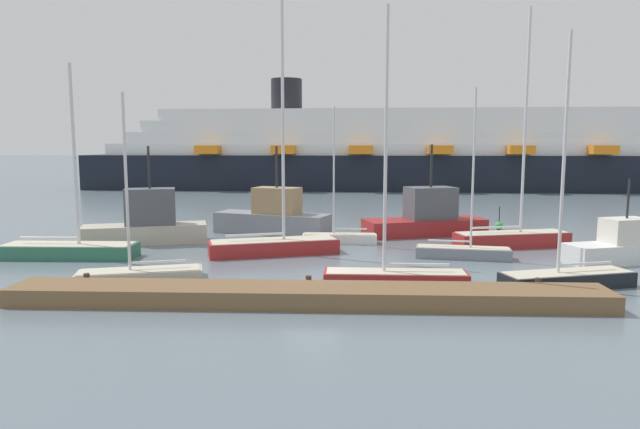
% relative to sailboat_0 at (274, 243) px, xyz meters
% --- Properties ---
extents(ground_plane, '(600.00, 600.00, 0.00)m').
position_rel_sailboat_0_xyz_m(ground_plane, '(2.47, -6.22, -0.66)').
color(ground_plane, slate).
extents(dock_pier, '(22.75, 2.37, 0.83)m').
position_rel_sailboat_0_xyz_m(dock_pier, '(2.47, -9.67, -0.31)').
color(dock_pier, brown).
rests_on(dock_pier, ground_plane).
extents(sailboat_0, '(7.37, 3.94, 14.22)m').
position_rel_sailboat_0_xyz_m(sailboat_0, '(0.00, 0.00, 0.00)').
color(sailboat_0, maroon).
rests_on(sailboat_0, ground_plane).
extents(sailboat_1, '(5.09, 2.03, 9.00)m').
position_rel_sailboat_0_xyz_m(sailboat_1, '(10.28, -0.70, -0.21)').
color(sailboat_1, gray).
rests_on(sailboat_1, ground_plane).
extents(sailboat_2, '(7.14, 2.01, 10.26)m').
position_rel_sailboat_0_xyz_m(sailboat_2, '(-10.89, -1.49, -0.14)').
color(sailboat_2, '#2D6B51').
rests_on(sailboat_2, ground_plane).
extents(sailboat_3, '(5.97, 3.01, 10.65)m').
position_rel_sailboat_0_xyz_m(sailboat_3, '(13.40, -6.68, -0.15)').
color(sailboat_3, black).
rests_on(sailboat_3, ground_plane).
extents(sailboat_4, '(5.64, 2.88, 8.31)m').
position_rel_sailboat_0_xyz_m(sailboat_4, '(-5.27, -6.20, -0.27)').
color(sailboat_4, '#BCB29E').
rests_on(sailboat_4, ground_plane).
extents(sailboat_5, '(4.57, 1.10, 8.36)m').
position_rel_sailboat_0_xyz_m(sailboat_5, '(3.61, 3.61, -0.23)').
color(sailboat_5, white).
rests_on(sailboat_5, ground_plane).
extents(sailboat_6, '(6.30, 1.46, 11.84)m').
position_rel_sailboat_0_xyz_m(sailboat_6, '(6.13, -6.27, -0.08)').
color(sailboat_6, maroon).
rests_on(sailboat_6, ground_plane).
extents(sailboat_7, '(7.06, 3.23, 13.88)m').
position_rel_sailboat_0_xyz_m(sailboat_7, '(13.89, 2.79, 0.02)').
color(sailboat_7, maroon).
rests_on(sailboat_7, ground_plane).
extents(fishing_boat_0, '(6.12, 3.48, 4.34)m').
position_rel_sailboat_0_xyz_m(fishing_boat_0, '(18.25, -1.35, 0.17)').
color(fishing_boat_0, white).
rests_on(fishing_boat_0, ground_plane).
extents(fishing_boat_1, '(7.74, 4.22, 5.99)m').
position_rel_sailboat_0_xyz_m(fishing_boat_1, '(-8.31, 3.25, 0.55)').
color(fishing_boat_1, '#BCB29E').
rests_on(fishing_boat_1, ground_plane).
extents(fishing_boat_2, '(8.58, 4.88, 6.08)m').
position_rel_sailboat_0_xyz_m(fishing_boat_2, '(9.48, 7.24, 0.49)').
color(fishing_boat_2, maroon).
rests_on(fishing_boat_2, ground_plane).
extents(fishing_boat_3, '(8.25, 4.71, 5.97)m').
position_rel_sailboat_0_xyz_m(fishing_boat_3, '(-0.94, 7.12, 0.48)').
color(fishing_boat_3, gray).
rests_on(fishing_boat_3, ground_plane).
extents(channel_buoy_0, '(0.61, 0.61, 1.58)m').
position_rel_sailboat_0_xyz_m(channel_buoy_0, '(19.39, 1.58, -0.34)').
color(channel_buoy_0, red).
rests_on(channel_buoy_0, ground_plane).
extents(channel_buoy_1, '(0.58, 0.58, 1.67)m').
position_rel_sailboat_0_xyz_m(channel_buoy_1, '(14.99, 9.57, -0.35)').
color(channel_buoy_1, green).
rests_on(channel_buoy_1, ground_plane).
extents(cruise_ship, '(85.55, 15.72, 15.08)m').
position_rel_sailboat_0_xyz_m(cruise_ship, '(11.07, 47.10, 4.18)').
color(cruise_ship, black).
rests_on(cruise_ship, ground_plane).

